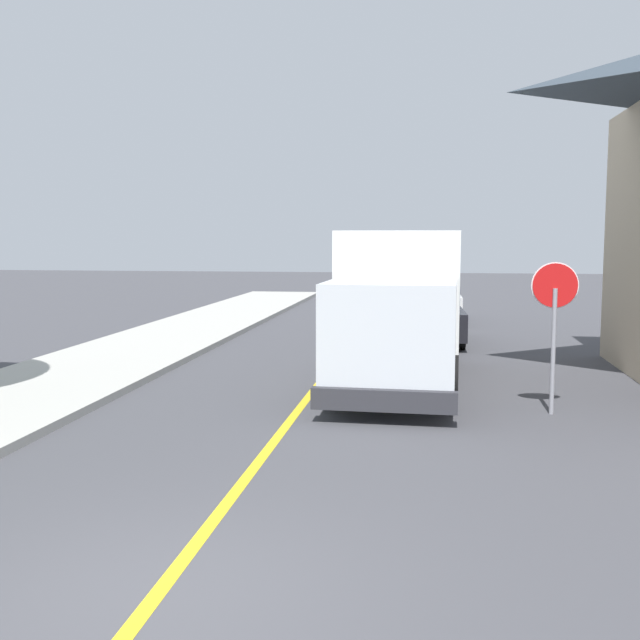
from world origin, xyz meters
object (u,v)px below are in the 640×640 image
object	(u,v)px
box_truck	(402,299)
parked_car_near	(430,315)
stop_sign	(554,308)
parked_car_mid	(435,300)

from	to	relation	value
box_truck	parked_car_near	distance (m)	6.46
parked_car_near	stop_sign	size ratio (longest dim) A/B	1.69
box_truck	parked_car_near	world-z (taller)	box_truck
stop_sign	box_truck	bearing A→B (deg)	136.52
parked_car_mid	parked_car_near	bearing A→B (deg)	-91.50
parked_car_mid	stop_sign	world-z (taller)	stop_sign
parked_car_near	stop_sign	distance (m)	9.25
stop_sign	parked_car_near	bearing A→B (deg)	103.31
parked_car_near	stop_sign	world-z (taller)	stop_sign
stop_sign	parked_car_mid	bearing A→B (deg)	97.69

